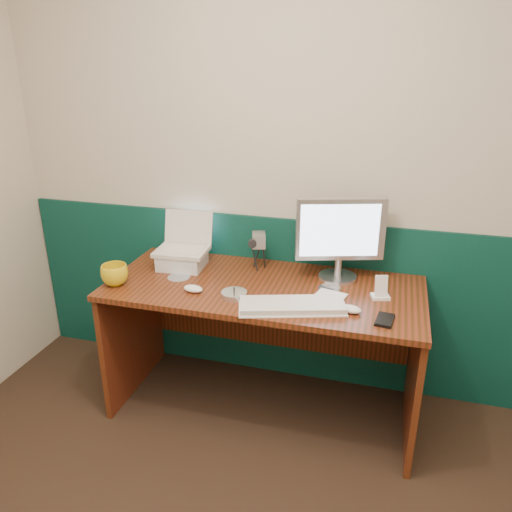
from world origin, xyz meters
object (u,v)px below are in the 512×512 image
(laptop, at_px, (181,233))
(monitor, at_px, (340,238))
(mug, at_px, (115,275))
(camcorder, at_px, (259,251))
(desk, at_px, (263,349))
(keyboard, at_px, (292,306))

(laptop, bearing_deg, monitor, 1.61)
(mug, xyz_separation_m, camcorder, (0.65, 0.40, 0.05))
(desk, xyz_separation_m, keyboard, (0.19, -0.21, 0.39))
(camcorder, bearing_deg, keyboard, -72.99)
(laptop, distance_m, monitor, 0.85)
(desk, xyz_separation_m, mug, (-0.74, -0.19, 0.43))
(desk, xyz_separation_m, laptop, (-0.50, 0.11, 0.57))
(mug, height_order, camcorder, camcorder)
(mug, bearing_deg, keyboard, -1.22)
(laptop, xyz_separation_m, monitor, (0.85, 0.08, 0.03))
(monitor, bearing_deg, desk, -168.68)
(desk, bearing_deg, laptop, 167.12)
(desk, distance_m, camcorder, 0.53)
(keyboard, relative_size, mug, 3.53)
(camcorder, bearing_deg, desk, -84.13)
(keyboard, height_order, mug, mug)
(desk, bearing_deg, keyboard, -47.95)
(desk, relative_size, camcorder, 7.85)
(monitor, bearing_deg, laptop, 168.03)
(desk, height_order, monitor, monitor)
(monitor, distance_m, camcorder, 0.45)
(laptop, relative_size, mug, 2.02)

